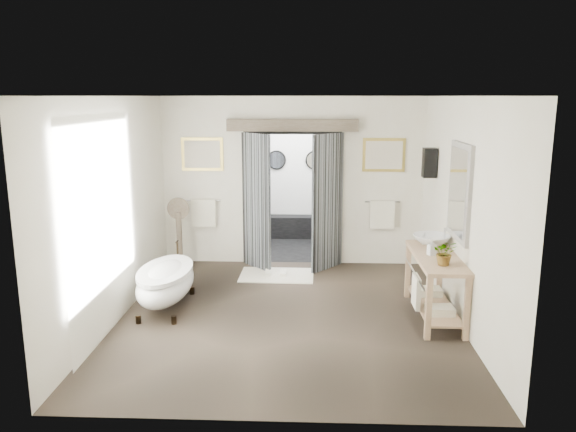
{
  "coord_description": "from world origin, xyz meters",
  "views": [
    {
      "loc": [
        0.32,
        -7.09,
        2.9
      ],
      "look_at": [
        0.0,
        0.6,
        1.25
      ],
      "focal_mm": 35.0,
      "sensor_mm": 36.0,
      "label": 1
    }
  ],
  "objects_px": {
    "vanity": "(433,281)",
    "rug": "(277,275)",
    "basin": "(431,241)",
    "clawfoot_tub": "(166,282)"
  },
  "relations": [
    {
      "from": "vanity",
      "to": "basin",
      "type": "height_order",
      "value": "basin"
    },
    {
      "from": "clawfoot_tub",
      "to": "rug",
      "type": "bearing_deg",
      "value": 45.91
    },
    {
      "from": "clawfoot_tub",
      "to": "vanity",
      "type": "bearing_deg",
      "value": -2.71
    },
    {
      "from": "basin",
      "to": "rug",
      "type": "bearing_deg",
      "value": 154.79
    },
    {
      "from": "clawfoot_tub",
      "to": "rug",
      "type": "relative_size",
      "value": 1.32
    },
    {
      "from": "clawfoot_tub",
      "to": "basin",
      "type": "bearing_deg",
      "value": 3.86
    },
    {
      "from": "vanity",
      "to": "rug",
      "type": "height_order",
      "value": "vanity"
    },
    {
      "from": "clawfoot_tub",
      "to": "vanity",
      "type": "relative_size",
      "value": 0.99
    },
    {
      "from": "vanity",
      "to": "basin",
      "type": "distance_m",
      "value": 0.6
    },
    {
      "from": "rug",
      "to": "basin",
      "type": "distance_m",
      "value": 2.71
    }
  ]
}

